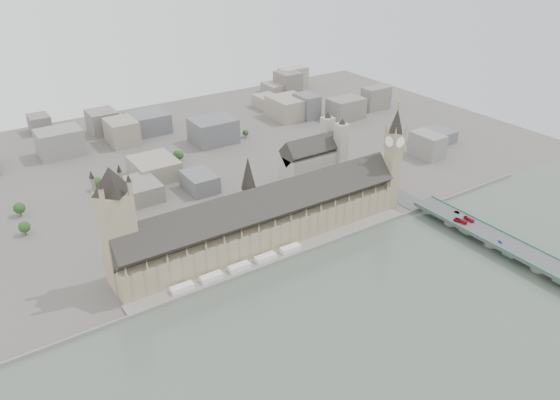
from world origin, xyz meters
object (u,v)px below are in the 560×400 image
car_silver (457,212)px  westminster_bridge (485,237)px  red_bus_north (461,221)px  red_bus_south (469,219)px  palace_of_westminster (263,220)px  westminster_abbey (314,160)px  elizabeth_tower (394,152)px  car_blue (500,242)px  victoria_tower (117,223)px  car_approach (391,181)px

car_silver → westminster_bridge: bearing=-111.9°
red_bus_north → car_silver: 18.34m
red_bus_north → red_bus_south: bearing=-29.5°
palace_of_westminster → westminster_abbey: size_ratio=3.90×
elizabeth_tower → car_blue: elizabeth_tower is taller
westminster_abbey → car_blue: size_ratio=17.22×
westminster_bridge → westminster_abbey: westminster_abbey is taller
victoria_tower → westminster_bridge: 309.91m
car_approach → elizabeth_tower: bearing=-132.8°
victoria_tower → car_blue: 311.80m
westminster_bridge → red_bus_south: 22.40m
elizabeth_tower → westminster_abbey: bearing=107.3°
car_silver → westminster_abbey: bearing=98.6°
red_bus_south → red_bus_north: bearing=172.1°
palace_of_westminster → elizabeth_tower: elizabeth_tower is taller
car_blue → car_approach: (8.44, 139.00, 0.07)m
westminster_abbey → car_approach: westminster_abbey is taller
car_silver → car_approach: 83.89m
westminster_abbey → victoria_tower: bearing=-163.5°
westminster_abbey → car_blue: bearing=-77.0°
elizabeth_tower → red_bus_north: 87.85m
car_blue → westminster_abbey: bearing=122.8°
elizabeth_tower → car_blue: bearing=-80.4°
palace_of_westminster → victoria_tower: 126.41m
red_bus_north → palace_of_westminster: bearing=133.5°
red_bus_north → red_bus_south: red_bus_north is taller
westminster_abbey → car_silver: bearing=-68.6°
elizabeth_tower → car_blue: 124.56m
westminster_bridge → westminster_abbey: (-51.08, 182.50, 19.96)m
westminster_abbey → car_approach: (54.65, -61.69, -14.09)m
elizabeth_tower → car_approach: (27.58, 25.31, -47.09)m
victoria_tower → westminster_bridge: victoria_tower is taller
elizabeth_tower → red_bus_south: size_ratio=10.02×
elizabeth_tower → car_silver: 80.85m
elizabeth_tower → westminster_bridge: size_ratio=0.33×
westminster_abbey → car_approach: bearing=-48.5°
red_bus_north → car_silver: red_bus_north is taller
westminster_bridge → elizabeth_tower: bearing=104.1°
palace_of_westminster → red_bus_south: 186.57m
red_bus_south → westminster_abbey: bearing=112.0°
victoria_tower → red_bus_north: bearing=-18.0°
westminster_bridge → red_bus_north: bearing=104.4°
palace_of_westminster → car_blue: 201.37m
westminster_abbey → car_silver: westminster_abbey is taller
westminster_bridge → westminster_abbey: size_ratio=4.78×
car_approach → red_bus_north: bearing=-90.9°
elizabeth_tower → car_blue: (19.14, -113.68, -47.16)m
elizabeth_tower → westminster_bridge: elizabeth_tower is taller
victoria_tower → car_blue: size_ratio=25.32×
red_bus_north → westminster_abbey: bearing=87.7°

